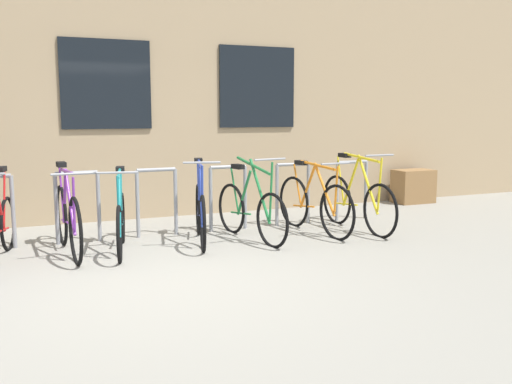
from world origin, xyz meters
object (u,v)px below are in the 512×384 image
bicycle_yellow (357,201)px  bicycle_blue (200,211)px  bicycle_purple (68,219)px  bicycle_green (251,210)px  planter_box (413,186)px  bicycle_teal (121,220)px  bicycle_orange (314,204)px

bicycle_yellow → bicycle_blue: (-2.24, 0.13, -0.01)m
bicycle_purple → bicycle_green: bearing=-3.6°
bicycle_yellow → planter_box: bearing=35.9°
bicycle_teal → bicycle_orange: (2.61, 0.05, 0.03)m
bicycle_teal → bicycle_yellow: bearing=-0.6°
bicycle_blue → bicycle_green: size_ratio=0.98×
bicycle_yellow → bicycle_orange: 0.64m
bicycle_green → bicycle_purple: bearing=176.4°
bicycle_purple → bicycle_yellow: bearing=-2.4°
bicycle_blue → bicycle_teal: (-1.01, -0.10, -0.02)m
bicycle_yellow → bicycle_green: bicycle_yellow is taller
bicycle_green → bicycle_teal: 1.65m
bicycle_yellow → planter_box: (2.24, 1.62, -0.10)m
bicycle_purple → planter_box: (6.07, 1.46, -0.11)m
bicycle_teal → bicycle_orange: same height
bicycle_teal → bicycle_orange: bearing=1.1°
bicycle_teal → bicycle_purple: bearing=167.4°
bicycle_yellow → bicycle_purple: (-3.83, 0.16, 0.00)m
bicycle_green → bicycle_orange: bearing=3.7°
planter_box → bicycle_green: bearing=-157.4°
bicycle_orange → planter_box: bearing=28.1°
bicycle_yellow → bicycle_orange: bicycle_yellow is taller
bicycle_purple → planter_box: bearing=13.5°
bicycle_teal → planter_box: bearing=16.1°
bicycle_orange → bicycle_teal: bearing=-178.9°
bicycle_blue → bicycle_green: bearing=-9.9°
bicycle_blue → planter_box: bicycle_blue is taller
bicycle_yellow → bicycle_orange: bearing=172.5°
bicycle_green → bicycle_purple: bicycle_green is taller
bicycle_teal → bicycle_blue: bearing=5.7°
bicycle_blue → bicycle_green: (0.64, -0.11, -0.01)m
bicycle_green → bicycle_purple: (-2.23, 0.14, 0.02)m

